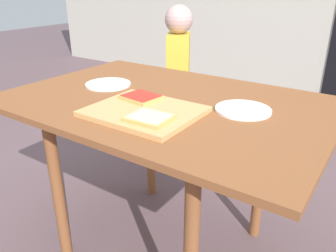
{
  "coord_description": "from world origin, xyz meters",
  "views": [
    {
      "loc": [
        0.75,
        -1.08,
        1.23
      ],
      "look_at": [
        0.02,
        0.0,
        0.66
      ],
      "focal_mm": 36.05,
      "sensor_mm": 36.0,
      "label": 1
    }
  ],
  "objects_px": {
    "pizza_slice_near_right": "(149,118)",
    "pizza_slice_far_left": "(141,97)",
    "child_left": "(178,77)",
    "cutting_board": "(144,111)",
    "plate_white_right": "(243,110)",
    "dining_table": "(165,120)",
    "plate_white_left": "(108,84)"
  },
  "relations": [
    {
      "from": "plate_white_right",
      "to": "child_left",
      "type": "xyz_separation_m",
      "value": [
        -0.74,
        0.72,
        -0.15
      ]
    },
    {
      "from": "cutting_board",
      "to": "child_left",
      "type": "xyz_separation_m",
      "value": [
        -0.45,
        0.95,
        -0.15
      ]
    },
    {
      "from": "pizza_slice_near_right",
      "to": "pizza_slice_far_left",
      "type": "bearing_deg",
      "value": 135.45
    },
    {
      "from": "pizza_slice_far_left",
      "to": "child_left",
      "type": "xyz_separation_m",
      "value": [
        -0.38,
        0.86,
        -0.17
      ]
    },
    {
      "from": "dining_table",
      "to": "child_left",
      "type": "bearing_deg",
      "value": 118.81
    },
    {
      "from": "dining_table",
      "to": "child_left",
      "type": "xyz_separation_m",
      "value": [
        -0.42,
        0.77,
        -0.05
      ]
    },
    {
      "from": "dining_table",
      "to": "plate_white_right",
      "type": "height_order",
      "value": "plate_white_right"
    },
    {
      "from": "dining_table",
      "to": "plate_white_left",
      "type": "xyz_separation_m",
      "value": [
        -0.33,
        0.02,
        0.1
      ]
    },
    {
      "from": "plate_white_right",
      "to": "child_left",
      "type": "bearing_deg",
      "value": 136.07
    },
    {
      "from": "pizza_slice_near_right",
      "to": "child_left",
      "type": "distance_m",
      "value": 1.16
    },
    {
      "from": "pizza_slice_far_left",
      "to": "child_left",
      "type": "relative_size",
      "value": 0.14
    },
    {
      "from": "dining_table",
      "to": "plate_white_left",
      "type": "bearing_deg",
      "value": 177.12
    },
    {
      "from": "dining_table",
      "to": "plate_white_left",
      "type": "distance_m",
      "value": 0.35
    },
    {
      "from": "dining_table",
      "to": "cutting_board",
      "type": "distance_m",
      "value": 0.21
    },
    {
      "from": "cutting_board",
      "to": "plate_white_right",
      "type": "relative_size",
      "value": 1.85
    },
    {
      "from": "plate_white_left",
      "to": "plate_white_right",
      "type": "distance_m",
      "value": 0.65
    },
    {
      "from": "pizza_slice_near_right",
      "to": "pizza_slice_far_left",
      "type": "relative_size",
      "value": 0.94
    },
    {
      "from": "plate_white_right",
      "to": "pizza_slice_near_right",
      "type": "bearing_deg",
      "value": -124.4
    },
    {
      "from": "cutting_board",
      "to": "plate_white_left",
      "type": "distance_m",
      "value": 0.41
    },
    {
      "from": "pizza_slice_far_left",
      "to": "plate_white_right",
      "type": "xyz_separation_m",
      "value": [
        0.37,
        0.15,
        -0.02
      ]
    },
    {
      "from": "plate_white_right",
      "to": "plate_white_left",
      "type": "bearing_deg",
      "value": -176.86
    },
    {
      "from": "cutting_board",
      "to": "plate_white_left",
      "type": "height_order",
      "value": "cutting_board"
    },
    {
      "from": "pizza_slice_far_left",
      "to": "cutting_board",
      "type": "bearing_deg",
      "value": -46.51
    },
    {
      "from": "pizza_slice_near_right",
      "to": "child_left",
      "type": "bearing_deg",
      "value": 117.64
    },
    {
      "from": "plate_white_right",
      "to": "dining_table",
      "type": "bearing_deg",
      "value": -170.67
    },
    {
      "from": "pizza_slice_far_left",
      "to": "child_left",
      "type": "height_order",
      "value": "child_left"
    },
    {
      "from": "cutting_board",
      "to": "plate_white_right",
      "type": "distance_m",
      "value": 0.37
    },
    {
      "from": "cutting_board",
      "to": "pizza_slice_near_right",
      "type": "height_order",
      "value": "pizza_slice_near_right"
    },
    {
      "from": "pizza_slice_near_right",
      "to": "pizza_slice_far_left",
      "type": "height_order",
      "value": "same"
    },
    {
      "from": "pizza_slice_far_left",
      "to": "plate_white_right",
      "type": "height_order",
      "value": "pizza_slice_far_left"
    },
    {
      "from": "cutting_board",
      "to": "child_left",
      "type": "bearing_deg",
      "value": 115.64
    },
    {
      "from": "cutting_board",
      "to": "plate_white_right",
      "type": "xyz_separation_m",
      "value": [
        0.29,
        0.23,
        -0.0
      ]
    }
  ]
}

